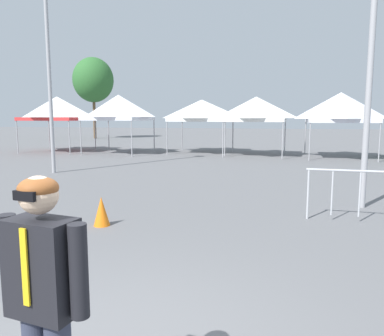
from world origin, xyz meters
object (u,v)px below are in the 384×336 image
at_px(tree_behind_tents_left, 93,80).
at_px(canopy_tent_behind_center, 341,108).
at_px(canopy_tent_center, 202,111).
at_px(traffic_cone_lot_center, 102,211).
at_px(canopy_tent_left_of_center, 118,108).
at_px(canopy_tent_far_right, 57,109).
at_px(person_foreground, 44,297).
at_px(light_pole_opposite_side, 48,41).
at_px(crowd_barrier_by_lift, 360,186).
at_px(canopy_tent_far_left, 256,109).

bearing_deg(tree_behind_tents_left, canopy_tent_behind_center, -32.78).
relative_size(canopy_tent_center, traffic_cone_lot_center, 6.07).
xyz_separation_m(canopy_tent_left_of_center, canopy_tent_center, (4.67, 1.55, -0.16)).
bearing_deg(canopy_tent_far_right, person_foreground, -57.02).
xyz_separation_m(light_pole_opposite_side, tree_behind_tents_left, (-10.06, 22.11, 0.89)).
xyz_separation_m(light_pole_opposite_side, crowd_barrier_by_lift, (10.11, -4.64, -4.15)).
xyz_separation_m(canopy_tent_center, light_pole_opposite_side, (-3.75, -9.52, 2.38)).
bearing_deg(tree_behind_tents_left, person_foreground, -62.31).
bearing_deg(person_foreground, canopy_tent_far_right, 122.98).
bearing_deg(traffic_cone_lot_center, canopy_tent_center, 95.10).
distance_m(canopy_tent_center, crowd_barrier_by_lift, 15.62).
distance_m(canopy_tent_behind_center, traffic_cone_lot_center, 15.87).
xyz_separation_m(canopy_tent_center, person_foreground, (3.44, -20.30, -1.49)).
bearing_deg(canopy_tent_behind_center, canopy_tent_far_right, -179.98).
height_order(canopy_tent_behind_center, tree_behind_tents_left, tree_behind_tents_left).
bearing_deg(canopy_tent_left_of_center, traffic_cone_lot_center, -66.69).
bearing_deg(light_pole_opposite_side, canopy_tent_left_of_center, 96.54).
bearing_deg(crowd_barrier_by_lift, tree_behind_tents_left, 127.02).
height_order(person_foreground, crowd_barrier_by_lift, person_foreground).
relative_size(canopy_tent_left_of_center, tree_behind_tents_left, 0.44).
xyz_separation_m(canopy_tent_behind_center, person_foreground, (-4.19, -19.08, -1.59)).
relative_size(canopy_tent_left_of_center, canopy_tent_far_left, 1.04).
bearing_deg(crowd_barrier_by_lift, light_pole_opposite_side, 155.36).
xyz_separation_m(canopy_tent_far_right, tree_behind_tents_left, (-4.88, 13.81, 3.14)).
distance_m(canopy_tent_behind_center, crowd_barrier_by_lift, 13.13).
distance_m(light_pole_opposite_side, crowd_barrier_by_lift, 11.87).
bearing_deg(canopy_tent_far_left, canopy_tent_far_right, -178.96).
xyz_separation_m(canopy_tent_far_right, person_foreground, (12.38, -19.08, -1.63)).
bearing_deg(tree_behind_tents_left, light_pole_opposite_side, -65.53).
height_order(light_pole_opposite_side, traffic_cone_lot_center, light_pole_opposite_side).
xyz_separation_m(person_foreground, light_pole_opposite_side, (-7.20, 10.78, 3.87)).
bearing_deg(traffic_cone_lot_center, canopy_tent_far_right, 125.67).
bearing_deg(light_pole_opposite_side, tree_behind_tents_left, 114.47).
bearing_deg(canopy_tent_left_of_center, light_pole_opposite_side, -83.46).
bearing_deg(traffic_cone_lot_center, light_pole_opposite_side, 130.17).
bearing_deg(traffic_cone_lot_center, crowd_barrier_by_lift, 16.43).
bearing_deg(canopy_tent_center, traffic_cone_lot_center, -84.90).
height_order(canopy_tent_far_right, crowd_barrier_by_lift, canopy_tent_far_right).
distance_m(canopy_tent_center, person_foreground, 20.64).
xyz_separation_m(canopy_tent_far_left, light_pole_opposite_side, (-7.04, -8.52, 2.34)).
relative_size(canopy_tent_left_of_center, person_foreground, 1.96).
relative_size(canopy_tent_behind_center, traffic_cone_lot_center, 5.88).
distance_m(tree_behind_tents_left, crowd_barrier_by_lift, 33.88).
relative_size(canopy_tent_far_right, canopy_tent_center, 1.05).
height_order(person_foreground, tree_behind_tents_left, tree_behind_tents_left).
distance_m(canopy_tent_far_right, canopy_tent_behind_center, 16.57).
distance_m(canopy_tent_center, traffic_cone_lot_center, 15.84).
height_order(tree_behind_tents_left, traffic_cone_lot_center, tree_behind_tents_left).
height_order(canopy_tent_far_right, canopy_tent_behind_center, canopy_tent_far_right).
relative_size(canopy_tent_far_right, light_pole_opposite_side, 0.43).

